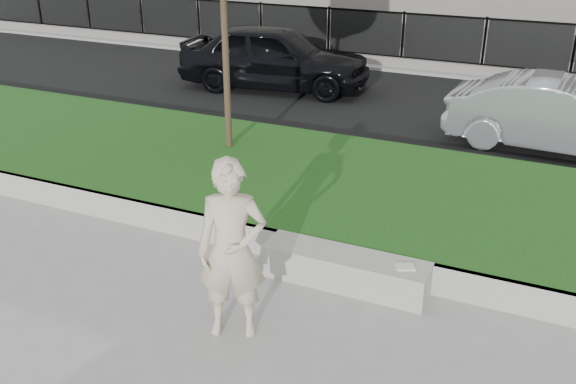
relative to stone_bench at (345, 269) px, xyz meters
The scene contains 11 objects.
ground 1.97m from the stone_bench, 155.96° to the right, with size 90.00×90.00×0.00m, color gray.
grass_bank 2.84m from the stone_bench, 129.18° to the left, with size 34.00×4.00×0.40m, color black.
grass_kerb 1.81m from the stone_bench, behind, with size 34.00×0.08×0.40m, color #A19E96.
street 7.91m from the stone_bench, 103.11° to the left, with size 34.00×7.00×0.04m, color black.
far_pavement 12.33m from the stone_bench, 98.36° to the left, with size 34.00×3.00×0.12m, color gray.
iron_fence 11.35m from the stone_bench, 99.10° to the left, with size 32.00×0.30×1.50m.
stone_bench is the anchor object (origin of this frame).
man 1.77m from the stone_bench, 119.42° to the right, with size 0.73×0.48×2.00m, color beige.
book 0.77m from the stone_bench, ahead, with size 0.21×0.16×0.02m, color beige.
car_dark 9.14m from the stone_bench, 120.99° to the left, with size 1.89×4.70×1.60m, color black.
car_silver 6.37m from the stone_bench, 71.46° to the left, with size 1.42×4.07×1.34m, color #97999F.
Camera 1 is at (3.96, -5.63, 4.28)m, focal length 40.00 mm.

